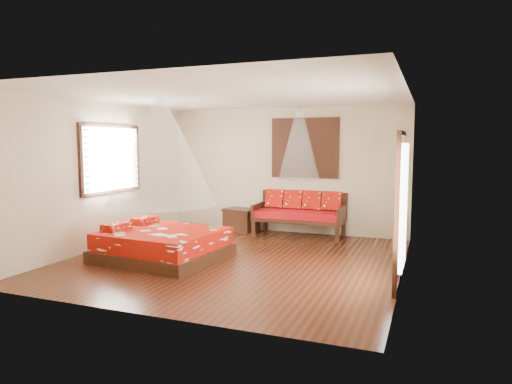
{
  "coord_description": "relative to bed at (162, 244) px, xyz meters",
  "views": [
    {
      "loc": [
        3.11,
        -7.08,
        1.99
      ],
      "look_at": [
        0.25,
        0.35,
        1.15
      ],
      "focal_mm": 32.0,
      "sensor_mm": 36.0,
      "label": 1
    }
  ],
  "objects": [
    {
      "name": "room",
      "position": [
        1.21,
        0.4,
        1.15
      ],
      "size": [
        5.54,
        5.54,
        2.84
      ],
      "color": "black",
      "rests_on": "ground"
    },
    {
      "name": "bed",
      "position": [
        0.0,
        0.0,
        0.0
      ],
      "size": [
        2.11,
        1.94,
        0.63
      ],
      "rotation": [
        0.0,
        0.0,
        -0.1
      ],
      "color": "black",
      "rests_on": "floor"
    },
    {
      "name": "daybed",
      "position": [
        1.7,
        2.79,
        0.27
      ],
      "size": [
        1.93,
        0.86,
        0.98
      ],
      "color": "black",
      "rests_on": "floor"
    },
    {
      "name": "storage_chest",
      "position": [
        0.29,
        2.85,
        0.01
      ],
      "size": [
        0.85,
        0.7,
        0.51
      ],
      "rotation": [
        0.0,
        0.0,
        -0.23
      ],
      "color": "black",
      "rests_on": "floor"
    },
    {
      "name": "shutter_panel",
      "position": [
        1.7,
        3.12,
        1.65
      ],
      "size": [
        1.52,
        0.06,
        1.32
      ],
      "color": "black",
      "rests_on": "wall_back"
    },
    {
      "name": "window_left",
      "position": [
        -1.49,
        0.6,
        1.45
      ],
      "size": [
        0.1,
        1.74,
        1.34
      ],
      "color": "black",
      "rests_on": "wall_left"
    },
    {
      "name": "glazed_door",
      "position": [
        3.93,
        -0.2,
        0.82
      ],
      "size": [
        0.08,
        1.02,
        2.16
      ],
      "color": "black",
      "rests_on": "floor"
    },
    {
      "name": "wine_tray",
      "position": [
        0.75,
        0.51,
        0.3
      ],
      "size": [
        0.26,
        0.26,
        0.21
      ],
      "rotation": [
        0.0,
        0.0,
        -0.35
      ],
      "color": "brown",
      "rests_on": "bed"
    },
    {
      "name": "mosquito_net_main",
      "position": [
        0.02,
        -0.0,
        1.6
      ],
      "size": [
        1.88,
        1.88,
        1.8
      ],
      "primitive_type": "cone",
      "color": "white",
      "rests_on": "ceiling"
    },
    {
      "name": "mosquito_net_daybed",
      "position": [
        1.7,
        2.65,
        1.75
      ],
      "size": [
        0.86,
        0.86,
        1.5
      ],
      "primitive_type": "cone",
      "color": "white",
      "rests_on": "ceiling"
    }
  ]
}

